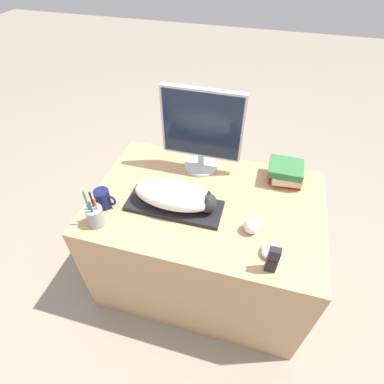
{
  "coord_description": "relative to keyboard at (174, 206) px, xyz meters",
  "views": [
    {
      "loc": [
        0.22,
        -0.66,
        1.81
      ],
      "look_at": [
        -0.07,
        0.38,
        0.77
      ],
      "focal_mm": 28.0,
      "sensor_mm": 36.0,
      "label": 1
    }
  ],
  "objects": [
    {
      "name": "ground_plane",
      "position": [
        0.14,
        -0.3,
        -0.72
      ],
      "size": [
        12.0,
        12.0,
        0.0
      ],
      "primitive_type": "plane",
      "color": "gray"
    },
    {
      "name": "desk",
      "position": [
        0.14,
        0.09,
        -0.36
      ],
      "size": [
        1.18,
        0.78,
        0.71
      ],
      "color": "tan",
      "rests_on": "ground_plane"
    },
    {
      "name": "keyboard",
      "position": [
        0.0,
        0.0,
        0.0
      ],
      "size": [
        0.48,
        0.18,
        0.02
      ],
      "color": "black",
      "rests_on": "desk"
    },
    {
      "name": "cat",
      "position": [
        0.02,
        0.0,
        0.07
      ],
      "size": [
        0.41,
        0.17,
        0.12
      ],
      "color": "white",
      "rests_on": "keyboard"
    },
    {
      "name": "monitor",
      "position": [
        0.05,
        0.35,
        0.25
      ],
      "size": [
        0.43,
        0.19,
        0.47
      ],
      "color": "#B7B7BC",
      "rests_on": "desk"
    },
    {
      "name": "computer_mouse",
      "position": [
        0.48,
        -0.15,
        0.01
      ],
      "size": [
        0.06,
        0.08,
        0.04
      ],
      "color": "silver",
      "rests_on": "desk"
    },
    {
      "name": "coffee_mug",
      "position": [
        -0.34,
        -0.08,
        0.04
      ],
      "size": [
        0.11,
        0.08,
        0.1
      ],
      "color": "#141947",
      "rests_on": "desk"
    },
    {
      "name": "pen_cup",
      "position": [
        -0.32,
        -0.2,
        0.04
      ],
      "size": [
        0.08,
        0.08,
        0.21
      ],
      "color": "#939399",
      "rests_on": "desk"
    },
    {
      "name": "baseball",
      "position": [
        0.39,
        -0.05,
        0.03
      ],
      "size": [
        0.07,
        0.07,
        0.07
      ],
      "color": "silver",
      "rests_on": "desk"
    },
    {
      "name": "phone",
      "position": [
        0.49,
        -0.23,
        0.06
      ],
      "size": [
        0.05,
        0.03,
        0.14
      ],
      "color": "black",
      "rests_on": "desk"
    },
    {
      "name": "book_stack",
      "position": [
        0.52,
        0.35,
        0.05
      ],
      "size": [
        0.19,
        0.17,
        0.11
      ],
      "color": "maroon",
      "rests_on": "desk"
    }
  ]
}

